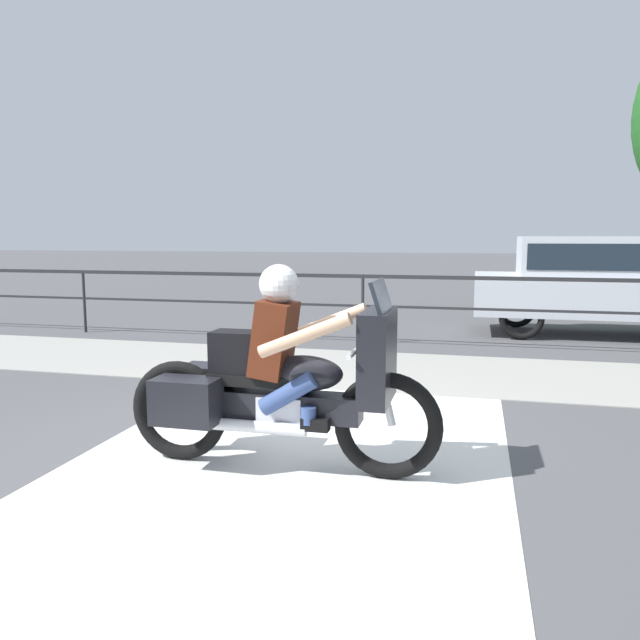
# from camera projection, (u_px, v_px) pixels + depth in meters

# --- Properties ---
(ground_plane) EXTENTS (120.00, 120.00, 0.00)m
(ground_plane) POSITION_uv_depth(u_px,v_px,m) (246.00, 453.00, 5.02)
(ground_plane) COLOR #4C4C4F
(sidewalk_band) EXTENTS (44.00, 2.40, 0.01)m
(sidewalk_band) POSITION_uv_depth(u_px,v_px,m) (337.00, 367.00, 8.29)
(sidewalk_band) COLOR #99968E
(sidewalk_band) RESTS_ON ground
(crosswalk_band) EXTENTS (3.32, 6.00, 0.01)m
(crosswalk_band) POSITION_uv_depth(u_px,v_px,m) (286.00, 466.00, 4.73)
(crosswalk_band) COLOR silver
(crosswalk_band) RESTS_ON ground
(fence_railing) EXTENTS (36.00, 0.05, 1.13)m
(fence_railing) POSITION_uv_depth(u_px,v_px,m) (363.00, 289.00, 9.98)
(fence_railing) COLOR #232326
(fence_railing) RESTS_ON ground
(motorcycle) EXTENTS (2.41, 0.76, 1.54)m
(motorcycle) POSITION_uv_depth(u_px,v_px,m) (280.00, 380.00, 4.60)
(motorcycle) COLOR black
(motorcycle) RESTS_ON ground
(parked_car) EXTENTS (4.14, 1.63, 1.73)m
(parked_car) POSITION_uv_depth(u_px,v_px,m) (592.00, 280.00, 10.79)
(parked_car) COLOR #B7BCC4
(parked_car) RESTS_ON ground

